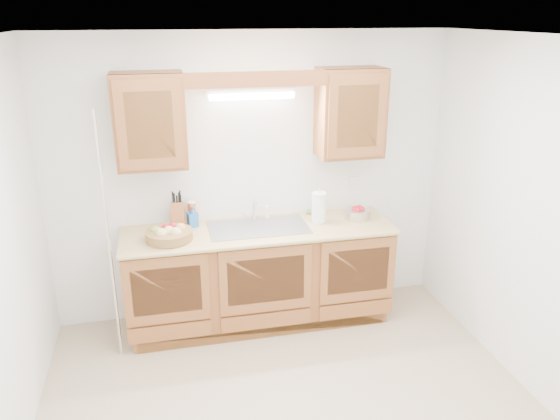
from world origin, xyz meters
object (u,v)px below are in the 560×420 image
object	(u,v)px
fruit_basket	(169,234)
knife_block	(178,214)
apple_bowl	(357,213)
paper_towel	(319,208)

from	to	relation	value
fruit_basket	knife_block	xyz separation A→B (m)	(0.09, 0.26, 0.06)
fruit_basket	knife_block	size ratio (longest dim) A/B	1.45
fruit_basket	apple_bowl	bearing A→B (deg)	4.36
fruit_basket	knife_block	distance (m)	0.28
fruit_basket	apple_bowl	size ratio (longest dim) A/B	2.05
knife_block	paper_towel	size ratio (longest dim) A/B	1.01
fruit_basket	paper_towel	distance (m)	1.30
knife_block	fruit_basket	bearing A→B (deg)	-103.68
paper_towel	apple_bowl	bearing A→B (deg)	2.14
knife_block	apple_bowl	size ratio (longest dim) A/B	1.41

